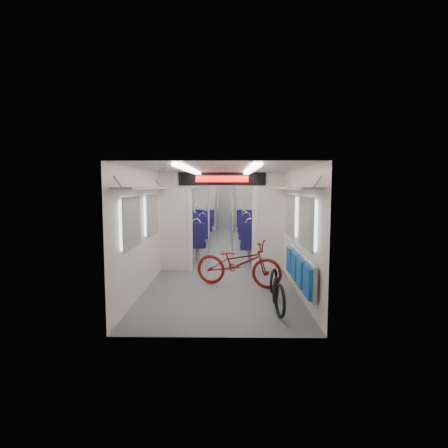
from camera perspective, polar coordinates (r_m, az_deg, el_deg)
name	(u,v)px	position (r m, az deg, el deg)	size (l,w,h in m)	color
carriage	(223,204)	(10.48, -0.09, 3.14)	(12.00, 12.02, 2.31)	#515456
bicycle	(238,263)	(7.47, 2.20, -5.96)	(0.61, 1.76, 0.92)	maroon
flip_bench	(299,269)	(6.49, 11.42, -6.81)	(0.12, 2.13, 0.54)	gray
bike_hoop_a	(280,302)	(5.81, 8.51, -11.73)	(0.53, 0.53, 0.05)	black
bike_hoop_b	(276,292)	(6.46, 7.89, -10.21)	(0.47, 0.47, 0.05)	black
bike_hoop_c	(274,282)	(7.06, 7.59, -8.81)	(0.47, 0.47, 0.05)	black
seat_bay_near_left	(192,235)	(10.97, -4.95, -1.69)	(0.94, 2.21, 1.14)	#130E3F
seat_bay_near_right	(256,236)	(10.73, 4.93, -1.78)	(0.96, 2.32, 1.18)	#130E3F
seat_bay_far_left	(201,223)	(14.65, -3.49, 0.16)	(0.93, 2.17, 1.13)	#130E3F
seat_bay_far_right	(250,224)	(14.21, 3.93, 0.02)	(0.94, 2.24, 1.15)	#130E3F
stanchion_near_left	(209,219)	(9.42, -2.34, 0.70)	(0.04, 0.04, 2.30)	silver
stanchion_near_right	(232,220)	(9.30, 1.30, 0.64)	(0.05, 0.05, 2.30)	silver
stanchion_far_left	(218,211)	(12.80, -0.97, 2.03)	(0.04, 0.04, 2.30)	silver
stanchion_far_right	(231,211)	(12.60, 1.11, 1.97)	(0.04, 0.04, 2.30)	silver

